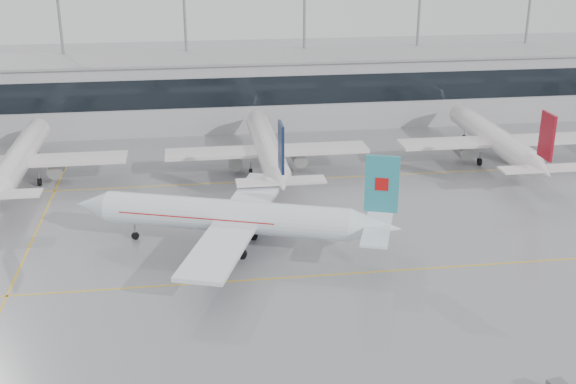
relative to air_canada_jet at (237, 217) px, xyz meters
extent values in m
plane|color=gray|center=(6.39, -8.00, -3.84)|extent=(320.00, 320.00, 0.00)
cube|color=gold|center=(6.39, -8.00, -3.84)|extent=(120.00, 0.25, 0.01)
cube|color=gold|center=(6.39, 22.00, -3.84)|extent=(120.00, 0.25, 0.01)
cube|color=gold|center=(-23.61, 7.00, -3.84)|extent=(0.25, 60.00, 0.01)
cube|color=#A3A3A7|center=(6.39, 54.00, 2.16)|extent=(180.00, 15.00, 12.00)
cube|color=black|center=(6.39, 46.45, 3.66)|extent=(180.00, 0.20, 5.00)
cube|color=gray|center=(6.39, 54.00, 8.36)|extent=(182.00, 16.00, 0.40)
cylinder|color=gray|center=(-26.61, 60.00, 7.16)|extent=(0.50, 0.50, 22.00)
cylinder|color=gray|center=(-4.61, 60.00, 7.16)|extent=(0.50, 0.50, 22.00)
cylinder|color=gray|center=(17.39, 60.00, 7.16)|extent=(0.50, 0.50, 22.00)
cylinder|color=gray|center=(39.39, 60.00, 7.16)|extent=(0.50, 0.50, 22.00)
cylinder|color=gray|center=(61.39, 60.00, 7.16)|extent=(0.50, 0.50, 22.00)
cylinder|color=white|center=(-1.20, 0.42, 0.07)|extent=(27.80, 12.78, 3.69)
cone|color=white|center=(-16.38, 5.73, 0.07)|extent=(5.00, 4.81, 3.69)
cone|color=white|center=(14.74, -5.15, 0.07)|extent=(6.51, 5.34, 3.69)
cube|color=white|center=(0.22, -0.08, -0.33)|extent=(14.79, 30.45, 0.45)
cube|color=white|center=(14.93, -5.22, 0.37)|extent=(6.52, 12.00, 0.25)
cube|color=teal|center=(15.11, -5.29, 5.07)|extent=(3.51, 1.52, 6.30)
cylinder|color=gray|center=(-1.84, -4.44, -1.83)|extent=(4.09, 3.17, 2.10)
cylinder|color=gray|center=(1.33, 4.62, -1.83)|extent=(4.09, 3.17, 2.10)
cylinder|color=gray|center=(-11.66, 4.08, -2.58)|extent=(0.20, 0.20, 1.61)
cylinder|color=black|center=(-11.66, 4.08, -3.39)|extent=(0.95, 0.58, 0.90)
cylinder|color=gray|center=(0.30, -2.86, -2.48)|extent=(0.24, 0.24, 1.61)
cylinder|color=black|center=(0.30, -2.86, -3.29)|extent=(1.19, 0.79, 1.10)
cylinder|color=gray|center=(2.02, 2.05, -2.48)|extent=(0.24, 0.24, 1.61)
cylinder|color=black|center=(2.02, 2.05, -3.29)|extent=(1.19, 0.79, 1.10)
cube|color=#B70F0F|center=(15.11, -5.29, 5.12)|extent=(1.47, 0.89, 1.40)
cube|color=#B70F0F|center=(-4.03, 1.41, 0.27)|extent=(18.22, 9.46, 0.12)
cylinder|color=silver|center=(-28.61, 27.00, -0.04)|extent=(3.59, 27.36, 3.59)
cone|color=silver|center=(-28.61, 42.68, -0.04)|extent=(3.59, 4.00, 3.59)
cube|color=silver|center=(-28.61, 25.50, -0.44)|extent=(29.64, 5.00, 0.45)
cylinder|color=gray|center=(-23.81, 26.00, -1.94)|extent=(2.10, 3.60, 2.10)
cylinder|color=gray|center=(-28.61, 37.68, -2.61)|extent=(0.20, 0.20, 1.56)
cylinder|color=black|center=(-28.61, 37.68, -3.39)|extent=(0.30, 0.90, 0.90)
cylinder|color=gray|center=(-31.21, 24.50, -2.51)|extent=(0.24, 0.24, 1.56)
cylinder|color=black|center=(-31.21, 24.50, -3.29)|extent=(0.45, 1.10, 1.10)
cylinder|color=gray|center=(-26.01, 24.50, -2.51)|extent=(0.24, 0.24, 1.56)
cylinder|color=black|center=(-26.01, 24.50, -3.29)|extent=(0.45, 1.10, 1.10)
cylinder|color=silver|center=(6.39, 27.00, -0.04)|extent=(3.59, 27.36, 3.59)
cone|color=silver|center=(6.39, 42.68, -0.04)|extent=(3.59, 4.00, 3.59)
cone|color=silver|center=(6.39, 10.52, -0.04)|extent=(3.59, 5.60, 3.59)
cube|color=silver|center=(6.39, 25.50, -0.44)|extent=(29.64, 5.00, 0.45)
cube|color=silver|center=(6.39, 10.32, 0.26)|extent=(11.40, 2.80, 0.25)
cube|color=#0E1B3B|center=(6.39, 10.12, 4.81)|extent=(0.35, 3.60, 6.12)
cylinder|color=gray|center=(1.59, 26.00, -1.94)|extent=(2.10, 3.60, 2.10)
cylinder|color=gray|center=(11.19, 26.00, -1.94)|extent=(2.10, 3.60, 2.10)
cylinder|color=gray|center=(6.39, 37.68, -2.61)|extent=(0.20, 0.20, 1.56)
cylinder|color=black|center=(6.39, 37.68, -3.39)|extent=(0.30, 0.90, 0.90)
cylinder|color=gray|center=(3.79, 24.50, -2.51)|extent=(0.24, 0.24, 1.56)
cylinder|color=black|center=(3.79, 24.50, -3.29)|extent=(0.45, 1.10, 1.10)
cylinder|color=gray|center=(8.99, 24.50, -2.51)|extent=(0.24, 0.24, 1.56)
cylinder|color=black|center=(8.99, 24.50, -3.29)|extent=(0.45, 1.10, 1.10)
cylinder|color=silver|center=(41.39, 27.00, -0.04)|extent=(3.59, 27.36, 3.59)
cone|color=silver|center=(41.39, 42.68, -0.04)|extent=(3.59, 4.00, 3.59)
cone|color=silver|center=(41.39, 10.52, -0.04)|extent=(3.59, 5.60, 3.59)
cube|color=silver|center=(41.39, 25.50, -0.44)|extent=(29.64, 5.00, 0.45)
cube|color=silver|center=(41.39, 10.32, 0.26)|extent=(11.40, 2.80, 0.25)
cube|color=maroon|center=(41.39, 10.12, 4.81)|extent=(0.35, 3.60, 6.12)
cylinder|color=gray|center=(36.59, 26.00, -1.94)|extent=(2.10, 3.60, 2.10)
cylinder|color=gray|center=(46.19, 26.00, -1.94)|extent=(2.10, 3.60, 2.10)
cylinder|color=gray|center=(41.39, 37.68, -2.61)|extent=(0.20, 0.20, 1.56)
cylinder|color=black|center=(41.39, 37.68, -3.39)|extent=(0.30, 0.90, 0.90)
cylinder|color=gray|center=(38.79, 24.50, -2.51)|extent=(0.24, 0.24, 1.56)
cylinder|color=black|center=(38.79, 24.50, -3.29)|extent=(0.45, 1.10, 1.10)
cylinder|color=gray|center=(43.99, 24.50, -2.51)|extent=(0.24, 0.24, 1.56)
cylinder|color=black|center=(43.99, 24.50, -3.29)|extent=(0.45, 1.10, 1.10)
camera|label=1|loc=(-4.75, -74.73, 31.26)|focal=45.00mm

